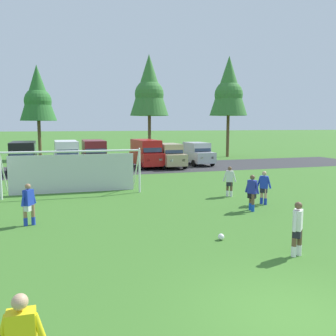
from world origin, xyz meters
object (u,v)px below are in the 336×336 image
object	(u,v)px
player_striker_near	(229,181)
player_winger_left	(252,193)
player_midfield_center	(264,188)
parked_car_slot_right	(170,155)
soccer_goal	(73,171)
parked_car_slot_center_right	(146,153)
parked_car_slot_center	(94,154)
soccer_ball	(221,237)
player_defender_far	(297,229)
parked_car_slot_left	(23,157)
parked_car_slot_center_left	(66,155)
player_winger_right	(29,205)
parked_car_slot_far_right	(197,153)

from	to	relation	value
player_striker_near	player_winger_left	world-z (taller)	same
player_midfield_center	parked_car_slot_right	bearing A→B (deg)	89.26
soccer_goal	parked_car_slot_center_right	xyz separation A→B (m)	(6.89, 10.67, 0.05)
parked_car_slot_center	parked_car_slot_right	xyz separation A→B (m)	(6.69, -0.95, -0.23)
soccer_ball	soccer_goal	world-z (taller)	soccer_goal
player_defender_far	parked_car_slot_right	distance (m)	22.22
player_defender_far	player_striker_near	bearing A→B (deg)	75.70
parked_car_slot_left	parked_car_slot_right	size ratio (longest dim) A/B	1.05
parked_car_slot_left	parked_car_slot_center_left	world-z (taller)	same
soccer_ball	parked_car_slot_center_right	xyz separation A→B (m)	(2.52, 20.66, 1.23)
soccer_ball	player_winger_right	world-z (taller)	player_winger_right
player_striker_near	player_winger_right	distance (m)	10.33
player_defender_far	parked_car_slot_left	xyz separation A→B (m)	(-9.30, 21.75, 0.52)
player_winger_left	parked_car_slot_far_right	world-z (taller)	parked_car_slot_far_right
player_winger_left	soccer_ball	bearing A→B (deg)	-133.47
parked_car_slot_left	parked_car_slot_center_right	distance (m)	10.36
player_striker_near	parked_car_slot_far_right	distance (m)	15.35
player_striker_near	parked_car_slot_center	bearing A→B (deg)	111.83
soccer_goal	parked_car_slot_right	distance (m)	13.43
soccer_ball	parked_car_slot_center_right	world-z (taller)	parked_car_slot_center_right
soccer_goal	parked_car_slot_left	bearing A→B (deg)	109.38
player_striker_near	parked_car_slot_center_left	world-z (taller)	parked_car_slot_center_left
soccer_goal	parked_car_slot_left	distance (m)	10.35
player_winger_right	player_striker_near	bearing A→B (deg)	15.11
parked_car_slot_right	parked_car_slot_far_right	world-z (taller)	same
player_midfield_center	player_winger_right	bearing A→B (deg)	-177.56
soccer_ball	player_winger_left	bearing A→B (deg)	46.53
player_midfield_center	player_winger_left	bearing A→B (deg)	-141.71
parked_car_slot_right	player_defender_far	bearing A→B (deg)	-97.95
soccer_goal	parked_car_slot_left	size ratio (longest dim) A/B	1.54
player_striker_near	parked_car_slot_center_right	xyz separation A→B (m)	(-1.14, 14.15, 0.52)
player_striker_near	parked_car_slot_center_left	bearing A→B (deg)	120.06
player_winger_right	parked_car_slot_center_right	xyz separation A→B (m)	(8.84, 16.84, 0.52)
soccer_ball	player_winger_right	xyz separation A→B (m)	(-6.32, 3.82, 0.71)
player_defender_far	player_winger_left	size ratio (longest dim) A/B	1.00
parked_car_slot_center_left	parked_car_slot_far_right	distance (m)	12.28
parked_car_slot_center_left	parked_car_slot_far_right	size ratio (longest dim) A/B	1.05
parked_car_slot_left	player_midfield_center	bearing A→B (deg)	-51.84
player_winger_left	parked_car_slot_center	size ratio (longest dim) A/B	0.34
parked_car_slot_center_right	parked_car_slot_center	bearing A→B (deg)	176.34
player_midfield_center	parked_car_slot_right	distance (m)	15.74
player_striker_near	parked_car_slot_center_right	bearing A→B (deg)	94.60
player_midfield_center	player_defender_far	bearing A→B (deg)	-114.61
player_winger_left	player_winger_right	size ratio (longest dim) A/B	1.00
soccer_goal	parked_car_slot_center	distance (m)	11.19
player_winger_left	parked_car_slot_right	distance (m)	16.78
parked_car_slot_center_left	parked_car_slot_center	bearing A→B (deg)	9.55
parked_car_slot_center	parked_car_slot_center_left	bearing A→B (deg)	-170.45
player_defender_far	parked_car_slot_center_right	size ratio (longest dim) A/B	0.33
player_striker_near	player_winger_right	world-z (taller)	same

